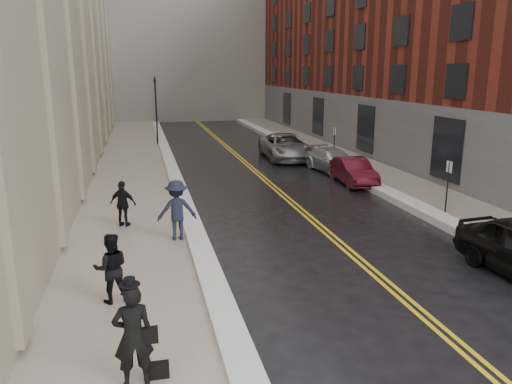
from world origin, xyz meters
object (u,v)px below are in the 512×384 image
pedestrian_b (177,210)px  car_silver_far (286,147)px  pedestrian_a (111,268)px  pedestrian_main (133,336)px  car_silver_near (333,161)px  car_maroon (354,171)px  pedestrian_c (123,204)px

pedestrian_b → car_silver_far: bearing=-121.2°
pedestrian_a → pedestrian_b: bearing=-117.8°
car_silver_far → pedestrian_b: pedestrian_b is taller
pedestrian_main → car_silver_near: bearing=-127.1°
car_maroon → car_silver_far: size_ratio=0.68×
car_maroon → car_silver_near: (0.13, 3.16, -0.01)m
pedestrian_a → pedestrian_c: bearing=-95.2°
pedestrian_a → car_silver_near: bearing=-132.4°
pedestrian_c → pedestrian_main: bearing=116.8°
car_silver_near → car_silver_far: 4.88m
car_silver_near → pedestrian_main: (-11.00, -18.15, 0.47)m
car_maroon → pedestrian_main: bearing=-121.8°
pedestrian_c → pedestrian_a: bearing=113.2°
car_silver_far → pedestrian_a: size_ratio=3.38×
car_maroon → car_silver_far: 7.94m
pedestrian_a → pedestrian_b: pedestrian_b is taller
car_silver_far → car_maroon: bearing=-78.3°
pedestrian_b → pedestrian_main: bearing=77.8°
pedestrian_main → pedestrian_c: size_ratio=1.16×
pedestrian_c → pedestrian_b: bearing=157.9°
car_silver_near → pedestrian_a: pedestrian_a is taller
car_silver_far → pedestrian_a: bearing=-115.5°
pedestrian_b → pedestrian_c: 2.61m
car_silver_far → pedestrian_a: 21.75m
car_maroon → pedestrian_a: size_ratio=2.30×
car_silver_near → car_silver_far: size_ratio=0.77×
car_silver_far → pedestrian_main: pedestrian_main is taller
car_silver_near → pedestrian_a: (-11.55, -14.59, 0.37)m
pedestrian_main → pedestrian_c: 9.82m
pedestrian_main → pedestrian_a: pedestrian_main is taller
car_silver_near → pedestrian_c: (-11.43, -8.34, 0.33)m
car_silver_far → pedestrian_b: (-8.20, -14.89, 0.34)m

